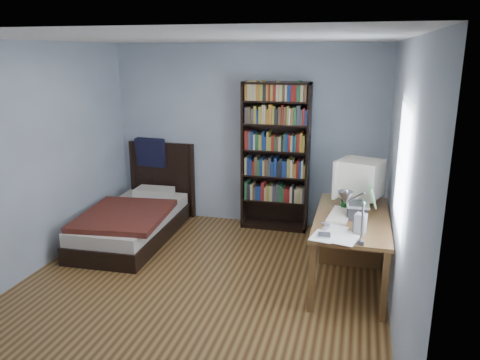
{
  "coord_description": "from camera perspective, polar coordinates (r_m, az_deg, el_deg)",
  "views": [
    {
      "loc": [
        1.53,
        -4.15,
        2.38
      ],
      "look_at": [
        0.31,
        0.54,
        1.05
      ],
      "focal_mm": 35.0,
      "sensor_mm": 36.0,
      "label": 1
    }
  ],
  "objects": [
    {
      "name": "room",
      "position": [
        4.56,
        -5.12,
        0.96
      ],
      "size": [
        4.2,
        4.24,
        2.5
      ],
      "color": "#4F2E17",
      "rests_on": "ground"
    },
    {
      "name": "desk",
      "position": [
        5.49,
        13.43,
        -6.06
      ],
      "size": [
        0.75,
        1.52,
        0.73
      ],
      "color": "brown",
      "rests_on": "floor"
    },
    {
      "name": "crt_monitor",
      "position": [
        5.36,
        14.33,
        0.15
      ],
      "size": [
        0.57,
        0.53,
        0.51
      ],
      "color": "beige",
      "rests_on": "desk"
    },
    {
      "name": "laptop",
      "position": [
        4.95,
        14.33,
        -3.32
      ],
      "size": [
        0.31,
        0.31,
        0.36
      ],
      "color": "#2D2D30",
      "rests_on": "desk"
    },
    {
      "name": "desk_lamp",
      "position": [
        3.79,
        13.07,
        -2.75
      ],
      "size": [
        0.24,
        0.52,
        0.62
      ],
      "color": "#99999E",
      "rests_on": "desk"
    },
    {
      "name": "keyboard",
      "position": [
        4.95,
        12.07,
        -4.28
      ],
      "size": [
        0.26,
        0.53,
        0.05
      ],
      "primitive_type": "cube",
      "rotation": [
        0.0,
        0.07,
        -0.13
      ],
      "color": "beige",
      "rests_on": "desk"
    },
    {
      "name": "speaker",
      "position": [
        4.54,
        14.47,
        -5.17
      ],
      "size": [
        0.12,
        0.12,
        0.19
      ],
      "primitive_type": "cube",
      "rotation": [
        0.0,
        0.0,
        -0.31
      ],
      "color": "gray",
      "rests_on": "desk"
    },
    {
      "name": "soda_can",
      "position": [
        5.16,
        12.6,
        -2.93
      ],
      "size": [
        0.07,
        0.07,
        0.13
      ],
      "primitive_type": "cylinder",
      "color": "#07380C",
      "rests_on": "desk"
    },
    {
      "name": "mouse",
      "position": [
        5.27,
        13.15,
        -3.12
      ],
      "size": [
        0.06,
        0.11,
        0.04
      ],
      "primitive_type": "ellipsoid",
      "color": "silver",
      "rests_on": "desk"
    },
    {
      "name": "phone_silver",
      "position": [
        4.68,
        10.47,
        -5.39
      ],
      "size": [
        0.1,
        0.12,
        0.02
      ],
      "primitive_type": "cube",
      "rotation": [
        0.0,
        0.0,
        0.53
      ],
      "color": "silver",
      "rests_on": "desk"
    },
    {
      "name": "phone_grey",
      "position": [
        4.58,
        10.35,
        -5.87
      ],
      "size": [
        0.07,
        0.11,
        0.02
      ],
      "primitive_type": "cube",
      "rotation": [
        0.0,
        0.0,
        -0.27
      ],
      "color": "gray",
      "rests_on": "desk"
    },
    {
      "name": "external_drive",
      "position": [
        4.42,
        10.24,
        -6.68
      ],
      "size": [
        0.12,
        0.12,
        0.02
      ],
      "primitive_type": "cube",
      "rotation": [
        0.0,
        0.0,
        0.11
      ],
      "color": "gray",
      "rests_on": "desk"
    },
    {
      "name": "bookshelf",
      "position": [
        6.34,
        4.35,
        2.81
      ],
      "size": [
        0.9,
        0.3,
        2.01
      ],
      "color": "black",
      "rests_on": "floor"
    },
    {
      "name": "bed",
      "position": [
        6.36,
        -12.68,
        -4.51
      ],
      "size": [
        1.14,
        2.05,
        1.16
      ],
      "color": "black",
      "rests_on": "floor"
    }
  ]
}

